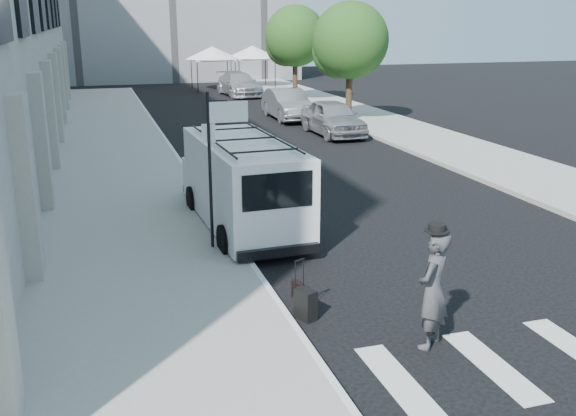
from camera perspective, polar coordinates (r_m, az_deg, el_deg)
ground at (r=12.68m, az=7.80°, el=-7.58°), size 120.00×120.00×0.00m
sidewalk_left at (r=26.95m, az=-15.24°, el=5.05°), size 4.50×48.00×0.15m
sidewalk_right at (r=33.91m, az=7.59°, el=7.72°), size 4.00×56.00×0.15m
sign_pole at (r=14.14m, az=-6.11°, el=6.26°), size 1.03×0.07×3.50m
tree_near at (r=33.09m, az=5.29°, el=14.37°), size 3.80×3.83×6.03m
tree_far at (r=41.56m, az=0.44°, el=14.84°), size 3.80×3.83×6.03m
tent_left at (r=49.35m, az=-6.74°, el=13.51°), size 4.00×4.00×3.20m
tent_right at (r=50.52m, az=-3.18°, el=13.66°), size 4.00×4.00×3.20m
businessman at (r=10.55m, az=12.75°, el=-7.11°), size 0.85×0.83×1.97m
briefcase at (r=12.27m, az=1.09°, el=-7.40°), size 0.23×0.46×0.34m
suitcase at (r=11.47m, az=1.57°, el=-8.52°), size 0.37×0.45×1.08m
cargo_van at (r=16.24m, az=-4.15°, el=2.28°), size 2.32×6.05×2.25m
parked_car_a at (r=29.70m, az=4.02°, el=8.02°), size 1.94×4.73×1.60m
parked_car_b at (r=34.42m, az=-0.05°, el=9.20°), size 1.76×4.87×1.60m
parked_car_c at (r=45.47m, az=-4.38°, el=10.90°), size 2.55×5.52×1.56m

